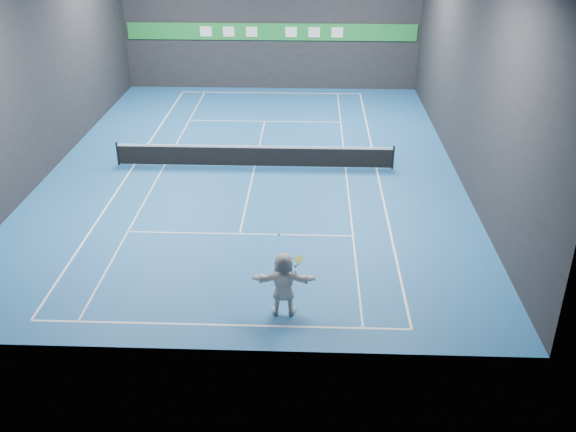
{
  "coord_description": "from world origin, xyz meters",
  "views": [
    {
      "loc": [
        2.55,
        -26.79,
        11.11
      ],
      "look_at": [
        1.82,
        -7.85,
        1.5
      ],
      "focal_mm": 40.0,
      "sensor_mm": 36.0,
      "label": 1
    }
  ],
  "objects_px": {
    "tennis_net": "(254,155)",
    "tennis_racket": "(295,263)",
    "player": "(284,284)",
    "tennis_ball": "(279,235)"
  },
  "relations": [
    {
      "from": "tennis_ball",
      "to": "player",
      "type": "bearing_deg",
      "value": -44.06
    },
    {
      "from": "tennis_ball",
      "to": "tennis_net",
      "type": "relative_size",
      "value": 0.01
    },
    {
      "from": "tennis_ball",
      "to": "tennis_racket",
      "type": "bearing_deg",
      "value": -8.86
    },
    {
      "from": "tennis_net",
      "to": "tennis_racket",
      "type": "xyz_separation_m",
      "value": [
        2.15,
        -11.16,
        1.13
      ]
    },
    {
      "from": "tennis_net",
      "to": "tennis_racket",
      "type": "height_order",
      "value": "tennis_racket"
    },
    {
      "from": "tennis_net",
      "to": "tennis_racket",
      "type": "bearing_deg",
      "value": -79.08
    },
    {
      "from": "player",
      "to": "tennis_racket",
      "type": "relative_size",
      "value": 2.94
    },
    {
      "from": "tennis_net",
      "to": "tennis_ball",
      "type": "bearing_deg",
      "value": -81.33
    },
    {
      "from": "player",
      "to": "tennis_ball",
      "type": "relative_size",
      "value": 29.19
    },
    {
      "from": "tennis_ball",
      "to": "tennis_racket",
      "type": "relative_size",
      "value": 0.1
    }
  ]
}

